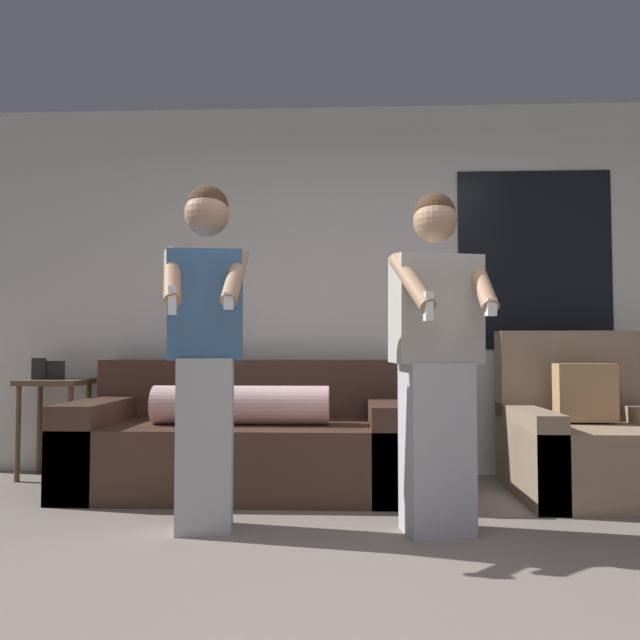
{
  "coord_description": "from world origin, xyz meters",
  "views": [
    {
      "loc": [
        -0.17,
        -1.97,
        0.9
      ],
      "look_at": [
        -0.3,
        1.15,
        1.05
      ],
      "focal_mm": 35.0,
      "sensor_mm": 36.0,
      "label": 1
    }
  ],
  "objects_px": {
    "couch": "(245,442)",
    "person_right": "(436,358)",
    "person_left": "(206,348)",
    "armchair": "(587,442)",
    "side_table": "(54,398)"
  },
  "relations": [
    {
      "from": "couch",
      "to": "person_right",
      "type": "xyz_separation_m",
      "value": [
        1.1,
        -0.94,
        0.56
      ]
    },
    {
      "from": "person_right",
      "to": "side_table",
      "type": "bearing_deg",
      "value": 153.93
    },
    {
      "from": "couch",
      "to": "person_right",
      "type": "height_order",
      "value": "person_right"
    },
    {
      "from": "person_left",
      "to": "couch",
      "type": "bearing_deg",
      "value": 87.23
    },
    {
      "from": "person_left",
      "to": "person_right",
      "type": "height_order",
      "value": "person_left"
    },
    {
      "from": "person_left",
      "to": "side_table",
      "type": "bearing_deg",
      "value": 137.71
    },
    {
      "from": "couch",
      "to": "person_right",
      "type": "relative_size",
      "value": 1.28
    },
    {
      "from": "couch",
      "to": "side_table",
      "type": "distance_m",
      "value": 1.46
    },
    {
      "from": "side_table",
      "to": "person_right",
      "type": "distance_m",
      "value": 2.81
    },
    {
      "from": "armchair",
      "to": "side_table",
      "type": "height_order",
      "value": "armchair"
    },
    {
      "from": "armchair",
      "to": "person_right",
      "type": "relative_size",
      "value": 0.61
    },
    {
      "from": "side_table",
      "to": "person_left",
      "type": "relative_size",
      "value": 0.48
    },
    {
      "from": "armchair",
      "to": "side_table",
      "type": "xyz_separation_m",
      "value": [
        -3.55,
        0.38,
        0.23
      ]
    },
    {
      "from": "person_left",
      "to": "person_right",
      "type": "xyz_separation_m",
      "value": [
        1.15,
        0.01,
        -0.05
      ]
    },
    {
      "from": "side_table",
      "to": "person_left",
      "type": "distance_m",
      "value": 1.87
    }
  ]
}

